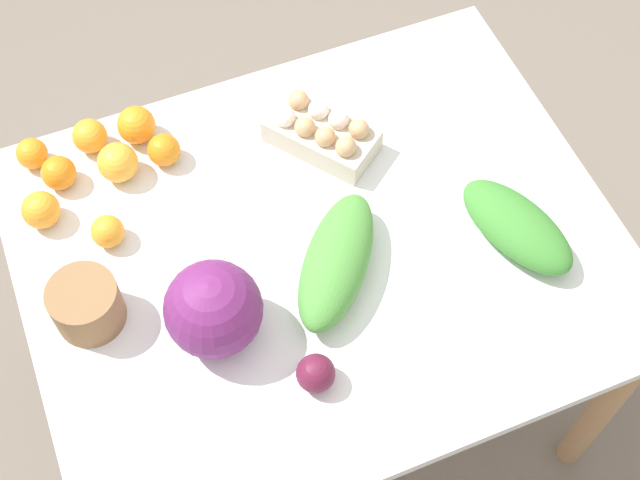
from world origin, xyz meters
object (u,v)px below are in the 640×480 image
at_px(paper_bag, 86,305).
at_px(orange_7, 136,125).
at_px(orange_0, 164,150).
at_px(egg_carton, 322,132).
at_px(beet_root, 316,373).
at_px(orange_6, 32,154).
at_px(orange_1, 118,163).
at_px(orange_3, 59,173).
at_px(orange_4, 108,231).
at_px(orange_5, 90,136).
at_px(cabbage_purple, 213,309).
at_px(greens_bunch_beet_tops, 517,227).
at_px(orange_2, 41,210).
at_px(greens_bunch_scallion, 336,261).

xyz_separation_m(paper_bag, orange_7, (-0.20, -0.38, -0.01)).
bearing_deg(orange_0, orange_7, -65.94).
xyz_separation_m(egg_carton, beet_root, (0.21, 0.50, -0.01)).
bearing_deg(orange_6, orange_7, 176.14).
relative_size(orange_1, orange_6, 1.27).
bearing_deg(orange_0, orange_3, -6.27).
bearing_deg(orange_4, orange_5, -96.25).
bearing_deg(cabbage_purple, paper_bag, -28.79).
bearing_deg(orange_7, greens_bunch_beet_tops, 140.00).
bearing_deg(orange_7, orange_4, 61.38).
bearing_deg(orange_4, cabbage_purple, 116.74).
bearing_deg(beet_root, orange_2, -54.25).
bearing_deg(egg_carton, orange_1, -137.99).
bearing_deg(paper_bag, orange_0, -128.37).
xyz_separation_m(greens_bunch_beet_tops, orange_4, (0.75, -0.30, -0.01)).
distance_m(greens_bunch_beet_tops, orange_6, 1.01).
relative_size(cabbage_purple, orange_4, 2.72).
bearing_deg(greens_bunch_scallion, orange_0, -59.40).
xyz_separation_m(beet_root, orange_1, (0.21, -0.58, 0.01)).
height_order(orange_1, orange_6, orange_1).
relative_size(egg_carton, orange_3, 3.57).
xyz_separation_m(orange_0, orange_6, (0.26, -0.10, -0.00)).
relative_size(orange_1, orange_4, 1.26).
height_order(beet_root, orange_2, orange_2).
height_order(orange_3, orange_4, orange_3).
xyz_separation_m(orange_2, orange_6, (-0.01, -0.15, -0.01)).
relative_size(beet_root, orange_3, 1.00).
bearing_deg(orange_3, beet_root, 118.30).
xyz_separation_m(orange_3, orange_4, (-0.06, 0.17, -0.00)).
relative_size(beet_root, orange_7, 0.88).
bearing_deg(paper_bag, orange_6, -87.24).
distance_m(cabbage_purple, orange_5, 0.53).
distance_m(egg_carton, orange_4, 0.49).
distance_m(cabbage_purple, orange_0, 0.42).
bearing_deg(greens_bunch_beet_tops, orange_2, -24.41).
bearing_deg(orange_4, paper_bag, 63.00).
xyz_separation_m(cabbage_purple, greens_bunch_scallion, (-0.25, -0.03, -0.04)).
distance_m(greens_bunch_beet_tops, greens_bunch_scallion, 0.37).
xyz_separation_m(egg_carton, orange_7, (0.36, -0.17, -0.00)).
height_order(egg_carton, beet_root, egg_carton).
bearing_deg(egg_carton, cabbage_purple, -82.62).
distance_m(cabbage_purple, orange_7, 0.50).
xyz_separation_m(egg_carton, orange_1, (0.42, -0.08, -0.00)).
bearing_deg(orange_5, orange_6, -1.58).
distance_m(cabbage_purple, orange_6, 0.57).
distance_m(greens_bunch_scallion, orange_6, 0.69).
distance_m(orange_4, orange_7, 0.26).
distance_m(orange_0, orange_5, 0.16).
height_order(cabbage_purple, greens_bunch_beet_tops, cabbage_purple).
bearing_deg(orange_2, egg_carton, 177.01).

